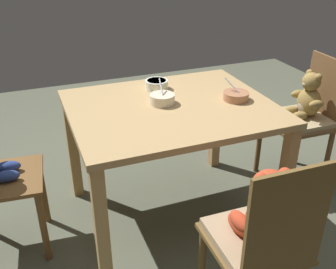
# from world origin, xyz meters

# --- Properties ---
(ground_plane) EXTENTS (5.20, 5.20, 0.04)m
(ground_plane) POSITION_xyz_m (0.00, 0.00, -0.02)
(ground_plane) COLOR #555846
(dining_table) EXTENTS (1.13, 0.92, 0.75)m
(dining_table) POSITION_xyz_m (0.00, 0.00, 0.64)
(dining_table) COLOR tan
(dining_table) RESTS_ON ground_plane
(teddy_chair_near_right) EXTENTS (0.41, 0.40, 0.89)m
(teddy_chair_near_right) POSITION_xyz_m (0.99, 0.05, 0.53)
(teddy_chair_near_right) COLOR brown
(teddy_chair_near_right) RESTS_ON ground_plane
(teddy_chair_near_front) EXTENTS (0.37, 0.39, 0.93)m
(teddy_chair_near_front) POSITION_xyz_m (0.04, -0.88, 0.56)
(teddy_chair_near_front) COLOR brown
(teddy_chair_near_front) RESTS_ON ground_plane
(porridge_bowl_terracotta_near_right) EXTENTS (0.15, 0.15, 0.12)m
(porridge_bowl_terracotta_near_right) POSITION_xyz_m (0.38, -0.06, 0.77)
(porridge_bowl_terracotta_near_right) COLOR #B47552
(porridge_bowl_terracotta_near_right) RESTS_ON dining_table
(porridge_bowl_cream_center) EXTENTS (0.14, 0.15, 0.13)m
(porridge_bowl_cream_center) POSITION_xyz_m (-0.04, 0.04, 0.78)
(porridge_bowl_cream_center) COLOR beige
(porridge_bowl_cream_center) RESTS_ON dining_table
(porridge_bowl_white_far_center) EXTENTS (0.14, 0.14, 0.06)m
(porridge_bowl_white_far_center) POSITION_xyz_m (0.01, 0.26, 0.78)
(porridge_bowl_white_far_center) COLOR silver
(porridge_bowl_white_far_center) RESTS_ON dining_table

